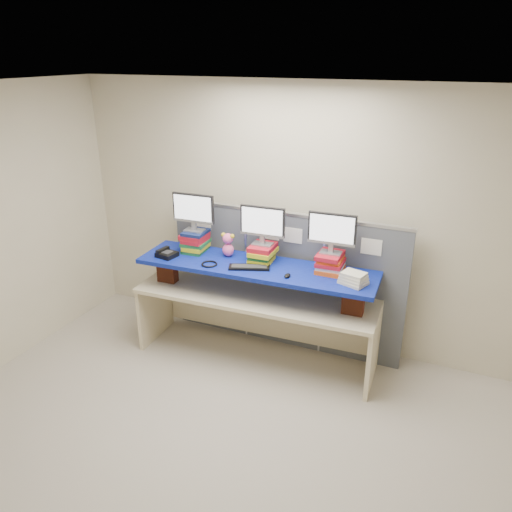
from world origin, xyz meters
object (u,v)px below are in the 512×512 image
at_px(desk, 256,307).
at_px(monitor_left, 193,210).
at_px(monitor_right, 332,231).
at_px(blue_board, 256,267).
at_px(keyboard, 249,267).
at_px(monitor_center, 263,223).
at_px(desk_phone, 166,254).

distance_m(desk, monitor_left, 1.19).
xyz_separation_m(desk, monitor_right, (0.71, 0.15, 0.88)).
xyz_separation_m(blue_board, keyboard, (-0.03, -0.09, 0.03)).
relative_size(monitor_left, monitor_center, 1.00).
bearing_deg(blue_board, monitor_left, 170.86).
bearing_deg(blue_board, keyboard, -110.90).
bearing_deg(keyboard, desk, 51.15).
relative_size(desk, blue_board, 1.04).
bearing_deg(monitor_left, monitor_right, 0.00).
distance_m(monitor_center, keyboard, 0.45).
distance_m(monitor_left, monitor_right, 1.45).
height_order(blue_board, monitor_right, monitor_right).
height_order(blue_board, monitor_left, monitor_left).
bearing_deg(monitor_center, monitor_right, 0.00).
bearing_deg(keyboard, monitor_left, 145.27).
bearing_deg(monitor_left, desk_phone, -132.19).
bearing_deg(monitor_right, desk_phone, -171.97).
xyz_separation_m(desk, blue_board, (0.00, 0.00, 0.45)).
bearing_deg(monitor_center, desk, -101.10).
bearing_deg(desk_phone, keyboard, 13.23).
bearing_deg(blue_board, desk_phone, -173.01).
bearing_deg(desk, monitor_left, 170.86).
bearing_deg(desk_phone, monitor_left, 59.56).
height_order(desk, monitor_center, monitor_center).
xyz_separation_m(keyboard, desk_phone, (-0.91, -0.07, 0.02)).
bearing_deg(monitor_center, desk_phone, -166.42).
relative_size(keyboard, desk_phone, 1.97).
xyz_separation_m(monitor_right, keyboard, (-0.74, -0.25, -0.40)).
relative_size(desk, desk_phone, 11.75).
distance_m(desk, desk_phone, 1.08).
height_order(monitor_left, monitor_center, monitor_left).
bearing_deg(desk_phone, monitor_right, 19.78).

